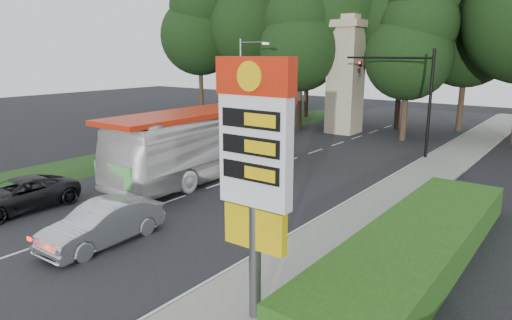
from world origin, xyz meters
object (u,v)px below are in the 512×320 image
Objects in this scene: streetlight_signs at (243,85)px; traffic_signal_mast at (411,88)px; transit_bus at (210,142)px; suv_charcoal at (18,195)px; monument at (346,74)px; gas_station_pylon at (255,157)px; sedan_silver at (103,224)px.

traffic_signal_mast is at bearing 8.92° from streetlight_signs.
transit_bus reaches higher than suv_charcoal.
monument is 1.94× the size of suv_charcoal.
transit_bus is 10.33m from suv_charcoal.
monument reaches higher than gas_station_pylon.
streetlight_signs is 9.44m from monument.
traffic_signal_mast is at bearing 63.69° from suv_charcoal.
suv_charcoal is (-2.55, -9.94, -1.19)m from transit_bus.
streetlight_signs reaches higher than gas_station_pylon.
sedan_silver is 0.92× the size of suv_charcoal.
traffic_signal_mast reaches higher than gas_station_pylon.
traffic_signal_mast is 1.51× the size of sedan_silver.
transit_bus is at bearing -89.67° from monument.
sedan_silver is at bearing -73.54° from transit_bus.
gas_station_pylon is 25.74m from streetlight_signs.
monument is at bearing 142.00° from traffic_signal_mast.
transit_bus is 2.87× the size of sedan_silver.
suv_charcoal is (-2.45, -27.48, -4.38)m from monument.
sedan_silver is (8.72, -19.42, -3.65)m from streetlight_signs.
transit_bus is 10.58m from sedan_silver.
gas_station_pylon reaches higher than transit_bus.
monument is at bearing 86.60° from transit_bus.
monument is at bearing 111.80° from gas_station_pylon.
gas_station_pylon is 8.34m from sedan_silver.
suv_charcoal is at bearing 178.08° from sedan_silver.
traffic_signal_mast is 14.08m from transit_bus.
sedan_silver is 6.18m from suv_charcoal.
gas_station_pylon is 1.32× the size of suv_charcoal.
monument is 17.83m from transit_bus.
streetlight_signs is at bearing 96.36° from suv_charcoal.
gas_station_pylon is 22.29m from traffic_signal_mast.
transit_bus reaches higher than sedan_silver.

